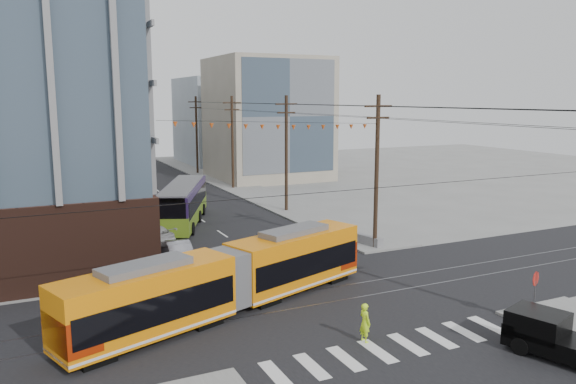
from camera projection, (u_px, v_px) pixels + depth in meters
name	position (u px, v px, depth m)	size (l,w,h in m)	color
ground	(356.00, 323.00, 27.12)	(160.00, 160.00, 0.00)	slate
bg_bldg_ne_near	(267.00, 119.00, 75.33)	(14.00, 14.00, 16.00)	gray
bg_bldg_nw_far	(19.00, 103.00, 83.72)	(16.00, 18.00, 20.00)	gray
bg_bldg_ne_far	(231.00, 121.00, 94.16)	(16.00, 16.00, 14.00)	#8C99A5
utility_pole_far	(197.00, 135.00, 79.71)	(0.30, 0.30, 11.00)	black
streetcar	(229.00, 279.00, 28.40)	(17.82, 2.51, 3.43)	orange
city_bus	(183.00, 204.00, 48.29)	(2.71, 12.52, 3.55)	#25173F
pickup_truck	(573.00, 342.00, 22.98)	(1.88, 5.26, 1.79)	black
parked_car_silver	(177.00, 250.00, 37.52)	(1.54, 4.42, 1.46)	#9798A1
parked_car_white	(147.00, 234.00, 41.88)	(2.05, 5.05, 1.47)	silver
parked_car_grey	(145.00, 227.00, 44.48)	(2.25, 4.88, 1.36)	#515356
pedestrian	(365.00, 323.00, 24.95)	(0.65, 0.43, 1.79)	#C9FF1F
stop_sign	(534.00, 299.00, 26.94)	(0.74, 0.74, 2.43)	red
jersey_barrier	(360.00, 239.00, 41.77)	(0.89, 3.98, 0.80)	gray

